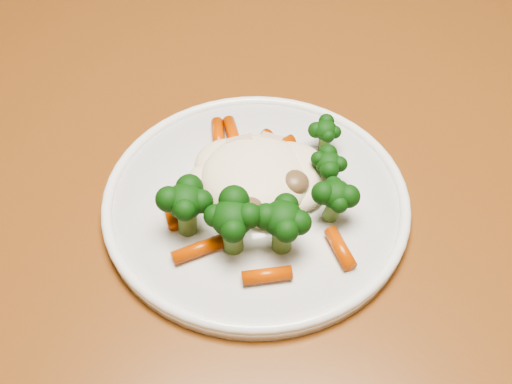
% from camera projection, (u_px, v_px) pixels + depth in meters
% --- Properties ---
extents(dining_table, '(1.35, 0.96, 0.75)m').
position_uv_depth(dining_table, '(276.00, 271.00, 0.65)').
color(dining_table, brown).
rests_on(dining_table, ground).
extents(plate, '(0.27, 0.27, 0.01)m').
position_uv_depth(plate, '(256.00, 202.00, 0.58)').
color(plate, white).
rests_on(plate, dining_table).
extents(meal, '(0.17, 0.19, 0.05)m').
position_uv_depth(meal, '(259.00, 188.00, 0.55)').
color(meal, '#FFEFCB').
rests_on(meal, plate).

